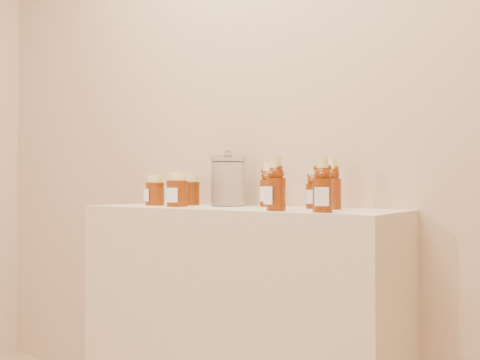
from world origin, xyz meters
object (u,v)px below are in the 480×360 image
Objects in this scene: display_table at (236,331)px; bear_bottle_back_left at (268,182)px; honey_jar_left at (155,190)px; glass_canister at (228,179)px; bear_bottle_front_left at (276,180)px.

bear_bottle_back_left is (0.06, 0.13, 0.55)m from display_table.
glass_canister is (0.29, 0.11, 0.05)m from honey_jar_left.
honey_jar_left reaches higher than display_table.
glass_canister is at bearing 175.96° from bear_bottle_back_left.
bear_bottle_back_left is 0.99× the size of bear_bottle_front_left.
bear_bottle_front_left reaches higher than display_table.
bear_bottle_back_left reaches higher than display_table.
bear_bottle_front_left is 0.41m from glass_canister.
glass_canister reaches higher than display_table.
honey_jar_left is 0.31m from glass_canister.
honey_jar_left is (-0.45, -0.15, -0.03)m from bear_bottle_back_left.
bear_bottle_back_left is at bearing 12.91° from glass_canister.
glass_canister is (-0.35, 0.21, 0.01)m from bear_bottle_front_left.
honey_jar_left is at bearing -158.53° from glass_canister.
bear_bottle_back_left is 1.55× the size of honey_jar_left.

